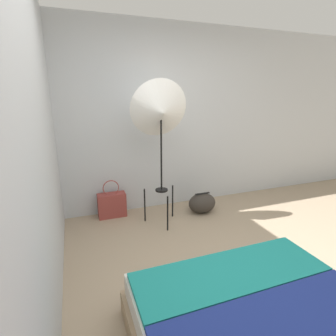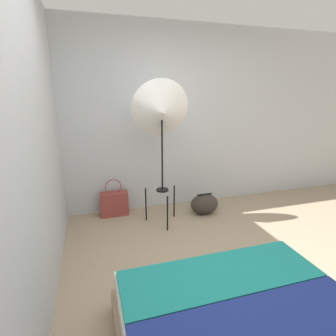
{
  "view_description": "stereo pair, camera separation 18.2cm",
  "coord_description": "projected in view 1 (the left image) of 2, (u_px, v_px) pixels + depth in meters",
  "views": [
    {
      "loc": [
        -1.15,
        -1.48,
        1.66
      ],
      "look_at": [
        -0.11,
        1.34,
        0.81
      ],
      "focal_mm": 28.0,
      "sensor_mm": 36.0,
      "label": 1
    },
    {
      "loc": [
        -0.98,
        -1.54,
        1.66
      ],
      "look_at": [
        -0.11,
        1.34,
        0.81
      ],
      "focal_mm": 28.0,
      "sensor_mm": 36.0,
      "label": 2
    }
  ],
  "objects": [
    {
      "name": "photo_umbrella",
      "position": [
        161.0,
        112.0,
        3.12
      ],
      "size": [
        0.72,
        0.43,
        1.84
      ],
      "color": "black",
      "rests_on": "ground_plane"
    },
    {
      "name": "wall_side_left",
      "position": [
        44.0,
        137.0,
        2.26
      ],
      "size": [
        0.05,
        8.0,
        2.6
      ],
      "color": "#B7BCC1",
      "rests_on": "ground_plane"
    },
    {
      "name": "duffel_bag",
      "position": [
        202.0,
        203.0,
        3.77
      ],
      "size": [
        0.4,
        0.29,
        0.3
      ],
      "color": "#332D28",
      "rests_on": "ground_plane"
    },
    {
      "name": "wall_back",
      "position": [
        157.0,
        120.0,
        3.73
      ],
      "size": [
        8.0,
        0.05,
        2.6
      ],
      "color": "#B7BCC1",
      "rests_on": "ground_plane"
    },
    {
      "name": "tote_bag",
      "position": [
        112.0,
        205.0,
        3.64
      ],
      "size": [
        0.38,
        0.17,
        0.53
      ],
      "color": "brown",
      "rests_on": "ground_plane"
    },
    {
      "name": "ground_plane",
      "position": [
        237.0,
        301.0,
        2.17
      ],
      "size": [
        14.0,
        14.0,
        0.0
      ],
      "primitive_type": "plane",
      "color": "gray"
    }
  ]
}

